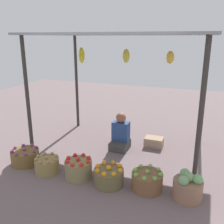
# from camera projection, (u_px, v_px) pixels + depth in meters

# --- Properties ---
(ground_plane) EXTENTS (14.00, 14.00, 0.00)m
(ground_plane) POSITION_uv_depth(u_px,v_px,m) (121.00, 148.00, 5.36)
(ground_plane) COLOR slate
(market_stall_structure) EXTENTS (3.36, 2.18, 2.34)m
(market_stall_structure) POSITION_uv_depth(u_px,v_px,m) (122.00, 43.00, 4.75)
(market_stall_structure) COLOR #38332D
(market_stall_structure) RESTS_ON ground
(vendor_person) EXTENTS (0.36, 0.44, 0.78)m
(vendor_person) POSITION_uv_depth(u_px,v_px,m) (120.00, 135.00, 5.28)
(vendor_person) COLOR #41413E
(vendor_person) RESTS_ON ground
(basket_purple_onions) EXTENTS (0.51, 0.51, 0.32)m
(basket_purple_onions) POSITION_uv_depth(u_px,v_px,m) (25.00, 157.00, 4.69)
(basket_purple_onions) COLOR brown
(basket_purple_onions) RESTS_ON ground
(basket_potatoes) EXTENTS (0.42, 0.42, 0.30)m
(basket_potatoes) POSITION_uv_depth(u_px,v_px,m) (47.00, 165.00, 4.40)
(basket_potatoes) COLOR olive
(basket_potatoes) RESTS_ON ground
(basket_red_tomatoes) EXTENTS (0.45, 0.45, 0.36)m
(basket_red_tomatoes) POSITION_uv_depth(u_px,v_px,m) (78.00, 169.00, 4.22)
(basket_red_tomatoes) COLOR #8B7D52
(basket_red_tomatoes) RESTS_ON ground
(basket_oranges) EXTENTS (0.48, 0.48, 0.33)m
(basket_oranges) POSITION_uv_depth(u_px,v_px,m) (109.00, 176.00, 4.02)
(basket_oranges) COLOR brown
(basket_oranges) RESTS_ON ground
(basket_green_apples) EXTENTS (0.48, 0.48, 0.33)m
(basket_green_apples) POSITION_uv_depth(u_px,v_px,m) (147.00, 181.00, 3.89)
(basket_green_apples) COLOR brown
(basket_green_apples) RESTS_ON ground
(basket_cabbages) EXTENTS (0.43, 0.43, 0.42)m
(basket_cabbages) POSITION_uv_depth(u_px,v_px,m) (188.00, 187.00, 3.66)
(basket_cabbages) COLOR #966C52
(basket_cabbages) RESTS_ON ground
(wooden_crate_near_vendor) EXTENTS (0.39, 0.28, 0.20)m
(wooden_crate_near_vendor) POSITION_uv_depth(u_px,v_px,m) (154.00, 142.00, 5.43)
(wooden_crate_near_vendor) COLOR tan
(wooden_crate_near_vendor) RESTS_ON ground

